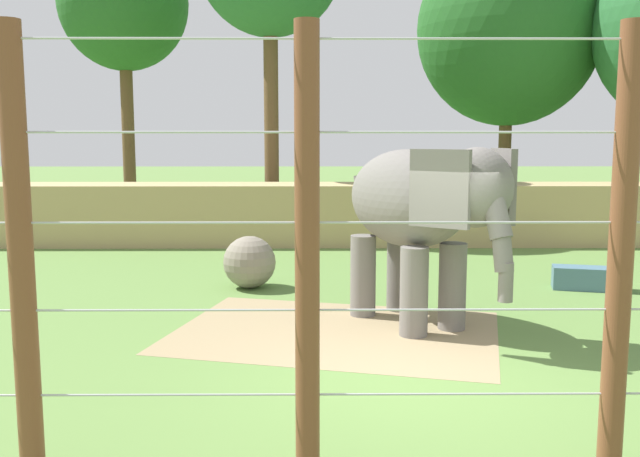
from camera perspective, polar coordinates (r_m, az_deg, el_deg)
The scene contains 9 objects.
ground_plane at distance 8.89m, azimuth 7.42°, elevation -11.98°, with size 120.00×120.00×0.00m, color #5B7F3D.
dirt_patch at distance 10.72m, azimuth 1.28°, elevation -8.46°, with size 4.83×3.51×0.01m, color #937F5B.
embankment_wall at distance 19.26m, azimuth 3.09°, elevation 1.22°, with size 36.00×1.80×1.66m, color tan.
elephant at distance 10.79m, azimuth 8.13°, elevation 1.68°, with size 2.66×3.46×2.82m.
enrichment_ball at distance 13.68m, azimuth -5.81°, elevation -2.77°, with size 1.03×1.03×1.03m, color gray.
cable_fence at distance 6.08m, azimuth 11.30°, elevation -2.02°, with size 8.41×0.22×3.92m.
feed_trough at distance 14.51m, azimuth 21.31°, elevation -3.84°, with size 1.48×0.82×0.44m.
tree_right_of_centre at distance 26.17m, azimuth -15.84°, elevation 17.33°, with size 4.45×4.45×9.90m.
tree_far_right at distance 25.54m, azimuth 15.26°, elevation 15.48°, with size 6.25×6.25×9.88m.
Camera 1 is at (-1.19, -8.29, 2.97)m, focal length 38.94 mm.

